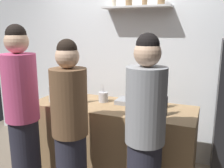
% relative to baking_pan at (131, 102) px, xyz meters
% --- Properties ---
extents(back_wall_assembly, '(4.80, 0.32, 2.60)m').
position_rel_baking_pan_xyz_m(back_wall_assembly, '(-0.26, 0.60, 0.38)').
color(back_wall_assembly, white).
rests_on(back_wall_assembly, ground).
extents(counter, '(1.89, 0.68, 0.90)m').
position_rel_baking_pan_xyz_m(counter, '(-0.19, -0.14, -0.47)').
color(counter, '#9E7A51').
rests_on(counter, ground).
extents(baking_pan, '(0.34, 0.24, 0.05)m').
position_rel_baking_pan_xyz_m(baking_pan, '(0.00, 0.00, 0.00)').
color(baking_pan, gray).
rests_on(baking_pan, counter).
extents(utensil_holder, '(0.11, 0.11, 0.22)m').
position_rel_baking_pan_xyz_m(utensil_holder, '(-0.34, -0.05, 0.04)').
color(utensil_holder, '#B2B2B7').
rests_on(utensil_holder, counter).
extents(wine_bottle_pale_glass, '(0.07, 0.07, 0.31)m').
position_rel_baking_pan_xyz_m(wine_bottle_pale_glass, '(-0.56, -0.21, 0.09)').
color(wine_bottle_pale_glass, '#B2BFB2').
rests_on(wine_bottle_pale_glass, counter).
extents(wine_bottle_green_glass, '(0.08, 0.08, 0.32)m').
position_rel_baking_pan_xyz_m(wine_bottle_green_glass, '(0.35, -0.05, 0.10)').
color(wine_bottle_green_glass, '#19471E').
rests_on(wine_bottle_green_glass, counter).
extents(wine_bottle_dark_glass, '(0.08, 0.08, 0.29)m').
position_rel_baking_pan_xyz_m(wine_bottle_dark_glass, '(0.43, -0.26, 0.09)').
color(wine_bottle_dark_glass, black).
rests_on(wine_bottle_dark_glass, counter).
extents(wine_bottle_amber_glass, '(0.08, 0.08, 0.33)m').
position_rel_baking_pan_xyz_m(wine_bottle_amber_glass, '(-0.96, -0.13, 0.10)').
color(wine_bottle_amber_glass, '#472814').
rests_on(wine_bottle_amber_glass, counter).
extents(water_bottle_plastic, '(0.08, 0.08, 0.24)m').
position_rel_baking_pan_xyz_m(water_bottle_plastic, '(-0.91, -0.29, 0.08)').
color(water_bottle_plastic, silver).
rests_on(water_bottle_plastic, counter).
extents(person_brown_jacket, '(0.34, 0.34, 1.67)m').
position_rel_baking_pan_xyz_m(person_brown_jacket, '(-0.34, -0.80, -0.09)').
color(person_brown_jacket, '#262633').
rests_on(person_brown_jacket, ground).
extents(person_grey_hoodie, '(0.34, 0.34, 1.73)m').
position_rel_baking_pan_xyz_m(person_grey_hoodie, '(0.36, -0.74, -0.06)').
color(person_grey_hoodie, '#262633').
rests_on(person_grey_hoodie, ground).
extents(person_pink_top, '(0.34, 0.34, 1.81)m').
position_rel_baking_pan_xyz_m(person_pink_top, '(-0.90, -0.80, -0.02)').
color(person_pink_top, '#262633').
rests_on(person_pink_top, ground).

